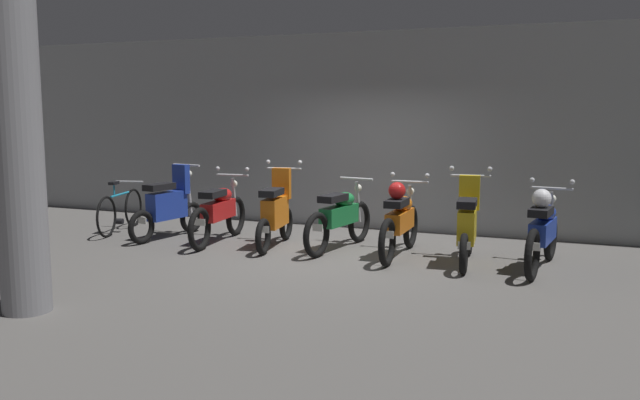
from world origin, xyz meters
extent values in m
plane|color=#565451|center=(0.00, 0.00, 0.00)|extent=(80.00, 80.00, 0.00)
cube|color=gray|center=(0.00, 2.41, 1.70)|extent=(16.00, 0.30, 3.40)
torus|color=black|center=(-2.80, 0.74, 0.27)|extent=(0.17, 0.54, 0.53)
torus|color=black|center=(-2.98, -0.39, 0.27)|extent=(0.17, 0.54, 0.53)
cube|color=#1E389E|center=(-2.89, 0.18, 0.54)|extent=(0.33, 0.76, 0.44)
cube|color=#1E389E|center=(-2.84, 0.52, 0.94)|extent=(0.30, 0.16, 0.48)
cube|color=black|center=(-2.92, 0.02, 0.85)|extent=(0.32, 0.55, 0.10)
cylinder|color=#B7BABF|center=(-2.82, 0.65, 1.16)|extent=(0.56, 0.12, 0.04)
cylinder|color=#B7BABF|center=(-2.81, 0.70, 0.69)|extent=(0.08, 0.15, 0.85)
sphere|color=silver|center=(-2.81, 0.70, 1.01)|extent=(0.12, 0.12, 0.12)
cube|color=white|center=(-2.98, -0.37, 0.36)|extent=(0.16, 0.04, 0.10)
torus|color=black|center=(-1.98, 0.80, 0.33)|extent=(0.14, 0.66, 0.65)
torus|color=black|center=(-1.87, -0.50, 0.33)|extent=(0.14, 0.66, 0.65)
cube|color=red|center=(-1.93, 0.15, 0.52)|extent=(0.29, 0.85, 0.28)
ellipsoid|color=red|center=(-1.94, 0.31, 0.73)|extent=(0.30, 0.46, 0.22)
cube|color=black|center=(-1.91, -0.03, 0.80)|extent=(0.28, 0.54, 0.10)
cylinder|color=#B7BABF|center=(-1.97, 0.70, 1.02)|extent=(0.56, 0.08, 0.04)
sphere|color=#B7BABF|center=(-2.23, 0.67, 1.12)|extent=(0.07, 0.07, 0.07)
sphere|color=#B7BABF|center=(-1.71, 0.72, 1.12)|extent=(0.07, 0.07, 0.07)
cylinder|color=#B7BABF|center=(-1.98, 0.75, 0.65)|extent=(0.07, 0.16, 0.65)
sphere|color=silver|center=(-1.98, 0.75, 0.87)|extent=(0.12, 0.12, 0.12)
cube|color=white|center=(-1.87, -0.47, 0.43)|extent=(0.16, 0.03, 0.10)
torus|color=black|center=(-1.04, 0.75, 0.27)|extent=(0.16, 0.54, 0.53)
torus|color=black|center=(-0.88, -0.39, 0.27)|extent=(0.16, 0.54, 0.53)
cube|color=orange|center=(-0.96, 0.18, 0.54)|extent=(0.32, 0.76, 0.44)
cube|color=orange|center=(-1.01, 0.52, 0.94)|extent=(0.29, 0.16, 0.48)
cube|color=black|center=(-0.94, 0.02, 0.85)|extent=(0.31, 0.55, 0.10)
cylinder|color=#B7BABF|center=(-1.03, 0.66, 1.16)|extent=(0.56, 0.11, 0.04)
sphere|color=#B7BABF|center=(-1.29, 0.62, 1.26)|extent=(0.07, 0.07, 0.07)
sphere|color=#B7BABF|center=(-0.77, 0.70, 1.26)|extent=(0.07, 0.07, 0.07)
cylinder|color=#B7BABF|center=(-1.04, 0.71, 0.69)|extent=(0.08, 0.15, 0.85)
sphere|color=silver|center=(-1.04, 0.71, 1.01)|extent=(0.12, 0.12, 0.12)
cube|color=white|center=(-0.89, -0.36, 0.36)|extent=(0.16, 0.03, 0.10)
torus|color=black|center=(0.10, 1.01, 0.33)|extent=(0.19, 0.66, 0.65)
torus|color=black|center=(-0.10, -0.27, 0.33)|extent=(0.19, 0.66, 0.65)
cube|color=#197238|center=(0.00, 0.37, 0.52)|extent=(0.35, 0.86, 0.28)
ellipsoid|color=#197238|center=(0.02, 0.52, 0.73)|extent=(0.33, 0.48, 0.22)
cube|color=black|center=(-0.03, 0.19, 0.80)|extent=(0.32, 0.55, 0.10)
cylinder|color=#B7BABF|center=(0.09, 0.91, 1.02)|extent=(0.56, 0.12, 0.04)
cylinder|color=#B7BABF|center=(0.09, 0.96, 0.65)|extent=(0.08, 0.17, 0.65)
sphere|color=silver|center=(0.09, 0.96, 0.87)|extent=(0.12, 0.12, 0.12)
cube|color=white|center=(-0.10, -0.25, 0.43)|extent=(0.16, 0.04, 0.10)
torus|color=black|center=(0.96, 0.88, 0.33)|extent=(0.10, 0.65, 0.65)
torus|color=black|center=(0.97, -0.42, 0.33)|extent=(0.10, 0.65, 0.65)
cube|color=orange|center=(0.96, 0.23, 0.52)|extent=(0.23, 0.83, 0.28)
ellipsoid|color=orange|center=(0.96, 0.39, 0.73)|extent=(0.26, 0.44, 0.22)
cube|color=black|center=(0.97, 0.05, 0.80)|extent=(0.24, 0.52, 0.10)
cylinder|color=#B7BABF|center=(0.96, 0.78, 1.02)|extent=(0.56, 0.04, 0.04)
sphere|color=#B7BABF|center=(0.70, 0.77, 1.12)|extent=(0.07, 0.07, 0.07)
sphere|color=#B7BABF|center=(1.22, 0.78, 1.12)|extent=(0.07, 0.07, 0.07)
cylinder|color=#B7BABF|center=(0.96, 0.83, 0.65)|extent=(0.06, 0.16, 0.65)
sphere|color=silver|center=(0.96, 0.83, 0.87)|extent=(0.12, 0.12, 0.12)
cube|color=white|center=(0.97, -0.39, 0.43)|extent=(0.16, 0.01, 0.10)
sphere|color=red|center=(0.97, 0.05, 0.97)|extent=(0.24, 0.24, 0.24)
torus|color=black|center=(1.87, 0.67, 0.27)|extent=(0.15, 0.54, 0.53)
torus|color=black|center=(1.99, -0.48, 0.27)|extent=(0.15, 0.54, 0.53)
cube|color=gold|center=(1.93, 0.09, 0.54)|extent=(0.30, 0.76, 0.44)
cube|color=gold|center=(1.89, 0.44, 0.94)|extent=(0.29, 0.15, 0.48)
cube|color=black|center=(1.94, -0.07, 0.85)|extent=(0.29, 0.54, 0.10)
cylinder|color=#B7BABF|center=(1.88, 0.58, 1.16)|extent=(0.56, 0.10, 0.04)
sphere|color=#B7BABF|center=(1.62, 0.55, 1.26)|extent=(0.07, 0.07, 0.07)
sphere|color=#B7BABF|center=(2.13, 0.60, 1.26)|extent=(0.07, 0.07, 0.07)
cylinder|color=#B7BABF|center=(1.87, 0.62, 0.69)|extent=(0.07, 0.15, 0.85)
sphere|color=silver|center=(1.87, 0.62, 1.01)|extent=(0.12, 0.12, 0.12)
cube|color=white|center=(1.99, -0.45, 0.36)|extent=(0.16, 0.03, 0.10)
torus|color=black|center=(2.96, 0.78, 0.33)|extent=(0.16, 0.66, 0.65)
torus|color=black|center=(2.82, -0.51, 0.33)|extent=(0.16, 0.66, 0.65)
cube|color=#1E389E|center=(2.89, 0.13, 0.52)|extent=(0.31, 0.85, 0.28)
ellipsoid|color=#1E389E|center=(2.91, 0.29, 0.73)|extent=(0.31, 0.47, 0.22)
cube|color=black|center=(2.87, -0.05, 0.80)|extent=(0.30, 0.54, 0.10)
cylinder|color=#B7BABF|center=(2.95, 0.68, 1.02)|extent=(0.56, 0.10, 0.04)
sphere|color=#B7BABF|center=(2.69, 0.71, 1.12)|extent=(0.07, 0.07, 0.07)
sphere|color=#B7BABF|center=(3.21, 0.65, 1.12)|extent=(0.07, 0.07, 0.07)
cylinder|color=#B7BABF|center=(2.96, 0.73, 0.65)|extent=(0.07, 0.16, 0.65)
sphere|color=silver|center=(2.96, 0.73, 0.87)|extent=(0.12, 0.12, 0.12)
cube|color=white|center=(2.82, -0.49, 0.43)|extent=(0.16, 0.03, 0.10)
sphere|color=silver|center=(2.87, -0.05, 0.97)|extent=(0.24, 0.24, 0.24)
torus|color=black|center=(-4.09, 0.87, 0.34)|extent=(0.20, 0.67, 0.68)
torus|color=black|center=(-3.84, -0.15, 0.34)|extent=(0.20, 0.67, 0.68)
cylinder|color=teal|center=(-3.97, 0.36, 0.64)|extent=(0.19, 0.67, 0.04)
cylinder|color=teal|center=(-3.92, 0.16, 0.74)|extent=(0.03, 0.03, 0.22)
cube|color=black|center=(-3.92, 0.16, 0.86)|extent=(0.15, 0.24, 0.05)
cylinder|color=#B7BABF|center=(-4.06, 0.75, 0.82)|extent=(0.49, 0.14, 0.03)
cylinder|color=black|center=(-3.95, 0.31, 0.19)|extent=(0.14, 0.13, 0.10)
cylinder|color=gray|center=(-1.94, -3.73, 1.70)|extent=(0.49, 0.49, 3.40)
camera|label=1|loc=(3.37, -8.86, 2.08)|focal=37.64mm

